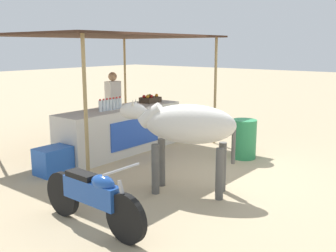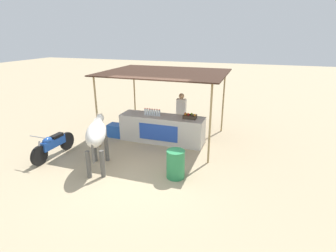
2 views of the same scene
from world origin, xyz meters
name	(u,v)px [view 1 (image 1 of 2)]	position (x,y,z in m)	size (l,w,h in m)	color
ground_plane	(208,172)	(0.00, 0.00, 0.00)	(60.00, 60.00, 0.00)	tan
stall_counter	(122,130)	(0.00, 2.20, 0.48)	(3.00, 0.82, 0.96)	beige
stall_awning	(109,40)	(0.00, 2.50, 2.37)	(4.20, 3.20, 2.46)	#382319
water_bottle_row	(110,104)	(-0.35, 2.15, 1.07)	(0.61, 0.07, 0.25)	silver
fruit_crate	(150,99)	(0.99, 2.25, 1.03)	(0.44, 0.32, 0.18)	#3F3326
vendor_behind_counter	(113,107)	(0.49, 2.95, 0.85)	(0.34, 0.22, 1.65)	#383842
cooler_box	(53,161)	(-1.81, 2.10, 0.24)	(0.60, 0.44, 0.48)	blue
water_barrel	(244,139)	(1.21, -0.06, 0.39)	(0.49, 0.49, 0.79)	#2D8C51
cow	(185,127)	(-1.06, -0.25, 1.03)	(1.09, 1.80, 1.44)	silver
motorcycle_parked	(93,196)	(-2.80, -0.11, 0.43)	(0.55, 1.80, 0.90)	black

